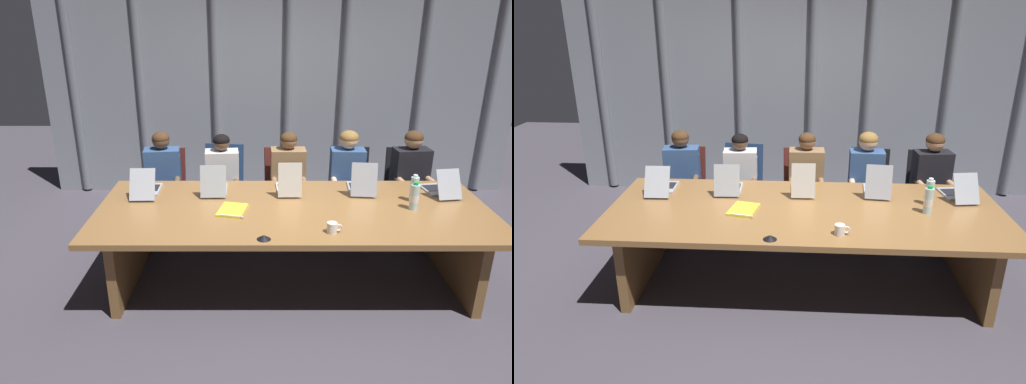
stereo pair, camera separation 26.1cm
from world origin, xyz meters
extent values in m
plane|color=#47424C|center=(0.00, 0.00, 0.00)|extent=(12.21, 12.21, 0.00)
cube|color=olive|center=(0.00, 0.00, 0.71)|extent=(3.45, 1.39, 0.05)
cube|color=black|center=(0.00, 0.00, 0.64)|extent=(2.93, 0.10, 0.06)
cube|color=brown|center=(-1.47, 0.00, 0.34)|extent=(0.08, 1.18, 0.68)
cube|color=brown|center=(1.47, 0.00, 0.34)|extent=(0.08, 1.18, 0.68)
cube|color=gray|center=(0.00, 2.37, 1.38)|extent=(6.10, 0.10, 2.77)
cylinder|color=slate|center=(-2.67, 2.32, 1.38)|extent=(0.12, 0.12, 2.71)
cylinder|color=slate|center=(-1.81, 2.32, 1.38)|extent=(0.12, 0.12, 2.71)
cylinder|color=slate|center=(-0.84, 2.32, 1.38)|extent=(0.12, 0.12, 2.71)
cylinder|color=slate|center=(0.08, 2.32, 1.38)|extent=(0.12, 0.12, 2.71)
cylinder|color=slate|center=(0.80, 2.32, 1.38)|extent=(0.12, 0.12, 2.71)
cylinder|color=slate|center=(1.79, 2.32, 1.38)|extent=(0.12, 0.12, 2.71)
cylinder|color=slate|center=(2.71, 2.32, 1.38)|extent=(0.12, 0.12, 2.71)
cube|color=#A8ADB7|center=(-1.37, 0.43, 0.74)|extent=(0.24, 0.32, 0.02)
cube|color=black|center=(-1.37, 0.45, 0.75)|extent=(0.20, 0.18, 0.00)
cube|color=#A8ADB7|center=(-1.36, 0.20, 0.88)|extent=(0.23, 0.16, 0.26)
cube|color=black|center=(-1.36, 0.20, 0.88)|extent=(0.21, 0.14, 0.24)
cube|color=#A8ADB7|center=(-0.73, 0.43, 0.74)|extent=(0.25, 0.32, 0.02)
cube|color=black|center=(-0.73, 0.45, 0.75)|extent=(0.21, 0.18, 0.00)
cube|color=#A8ADB7|center=(-0.72, 0.24, 0.89)|extent=(0.24, 0.09, 0.29)
cube|color=black|center=(-0.72, 0.24, 0.90)|extent=(0.22, 0.08, 0.26)
cube|color=beige|center=(-0.02, 0.43, 0.74)|extent=(0.22, 0.34, 0.02)
cube|color=black|center=(-0.02, 0.46, 0.75)|extent=(0.19, 0.19, 0.00)
cube|color=beige|center=(-0.02, 0.24, 0.91)|extent=(0.22, 0.07, 0.32)
cube|color=black|center=(-0.02, 0.24, 0.91)|extent=(0.20, 0.06, 0.28)
cube|color=#A8ADB7|center=(0.68, 0.46, 0.74)|extent=(0.26, 0.35, 0.02)
cube|color=black|center=(0.68, 0.49, 0.75)|extent=(0.22, 0.20, 0.00)
cube|color=#A8ADB7|center=(0.66, 0.26, 0.90)|extent=(0.24, 0.11, 0.31)
cube|color=black|center=(0.66, 0.26, 0.90)|extent=(0.22, 0.09, 0.27)
cube|color=#A8ADB7|center=(1.40, 0.43, 0.74)|extent=(0.26, 0.33, 0.02)
cube|color=black|center=(1.39, 0.45, 0.75)|extent=(0.21, 0.19, 0.00)
cube|color=#A8ADB7|center=(1.43, 0.21, 0.88)|extent=(0.24, 0.17, 0.26)
cube|color=black|center=(1.43, 0.22, 0.88)|extent=(0.21, 0.15, 0.23)
cube|color=#511E19|center=(-1.37, 1.10, 0.40)|extent=(0.52, 0.52, 0.08)
cube|color=#511E19|center=(-1.35, 1.32, 0.67)|extent=(0.44, 0.15, 0.46)
cylinder|color=#262628|center=(-1.37, 1.10, 0.20)|extent=(0.05, 0.05, 0.32)
cylinder|color=black|center=(-1.37, 1.10, 0.02)|extent=(0.60, 0.60, 0.04)
cube|color=navy|center=(-0.71, 1.10, 0.40)|extent=(0.53, 0.53, 0.08)
cube|color=navy|center=(-0.69, 1.31, 0.69)|extent=(0.44, 0.16, 0.50)
cylinder|color=#262628|center=(-0.71, 1.10, 0.20)|extent=(0.05, 0.05, 0.32)
cylinder|color=black|center=(-0.71, 1.10, 0.02)|extent=(0.60, 0.60, 0.04)
cube|color=#511E19|center=(0.02, 1.10, 0.40)|extent=(0.54, 0.54, 0.08)
cube|color=#511E19|center=(-0.02, 1.31, 0.68)|extent=(0.44, 0.17, 0.46)
cylinder|color=#262628|center=(0.02, 1.10, 0.20)|extent=(0.05, 0.05, 0.32)
cylinder|color=black|center=(0.02, 1.10, 0.02)|extent=(0.60, 0.60, 0.04)
cube|color=black|center=(0.70, 1.10, 0.40)|extent=(0.54, 0.54, 0.08)
cube|color=black|center=(0.73, 1.31, 0.68)|extent=(0.44, 0.17, 0.47)
cylinder|color=#262628|center=(0.70, 1.10, 0.20)|extent=(0.05, 0.05, 0.32)
cylinder|color=black|center=(0.70, 1.10, 0.02)|extent=(0.60, 0.60, 0.04)
cube|color=black|center=(1.35, 1.10, 0.40)|extent=(0.53, 0.53, 0.08)
cube|color=black|center=(1.37, 1.31, 0.67)|extent=(0.44, 0.16, 0.45)
cylinder|color=#262628|center=(1.35, 1.10, 0.20)|extent=(0.05, 0.05, 0.32)
cylinder|color=black|center=(1.35, 1.10, 0.02)|extent=(0.60, 0.60, 0.04)
cube|color=#335184|center=(-1.35, 1.08, 0.70)|extent=(0.40, 0.26, 0.51)
sphere|color=brown|center=(-1.35, 1.08, 1.05)|extent=(0.18, 0.18, 0.18)
ellipsoid|color=#472D19|center=(-1.35, 1.08, 1.08)|extent=(0.19, 0.19, 0.14)
cylinder|color=#335184|center=(-1.19, 1.09, 0.77)|extent=(0.08, 0.14, 0.27)
cylinder|color=brown|center=(-1.17, 0.88, 0.65)|extent=(0.09, 0.30, 0.06)
cylinder|color=#335184|center=(-1.50, 1.06, 0.77)|extent=(0.08, 0.14, 0.27)
cylinder|color=brown|center=(-1.48, 0.85, 0.65)|extent=(0.09, 0.30, 0.06)
cylinder|color=#262833|center=(-1.23, 0.89, 0.41)|extent=(0.17, 0.41, 0.13)
cylinder|color=#262833|center=(-1.21, 0.71, 0.21)|extent=(0.11, 0.11, 0.42)
cylinder|color=#262833|center=(-1.43, 0.87, 0.41)|extent=(0.17, 0.41, 0.13)
cylinder|color=#262833|center=(-1.41, 0.69, 0.21)|extent=(0.11, 0.11, 0.42)
cube|color=silver|center=(-0.70, 1.08, 0.69)|extent=(0.37, 0.25, 0.49)
sphere|color=brown|center=(-0.70, 1.08, 1.03)|extent=(0.18, 0.18, 0.18)
ellipsoid|color=black|center=(-0.70, 1.08, 1.05)|extent=(0.18, 0.18, 0.13)
cylinder|color=silver|center=(-0.55, 1.09, 0.75)|extent=(0.08, 0.14, 0.27)
cylinder|color=brown|center=(-0.53, 0.88, 0.63)|extent=(0.09, 0.30, 0.06)
cylinder|color=silver|center=(-0.85, 1.06, 0.75)|extent=(0.08, 0.14, 0.27)
cylinder|color=brown|center=(-0.83, 0.86, 0.63)|extent=(0.09, 0.30, 0.06)
cylinder|color=#262833|center=(-0.58, 0.88, 0.41)|extent=(0.16, 0.41, 0.13)
cylinder|color=#262833|center=(-0.57, 0.70, 0.21)|extent=(0.11, 0.11, 0.42)
cylinder|color=#262833|center=(-0.78, 0.87, 0.41)|extent=(0.16, 0.41, 0.13)
cylinder|color=#262833|center=(-0.77, 0.69, 0.21)|extent=(0.11, 0.11, 0.42)
cube|color=olive|center=(0.02, 1.08, 0.70)|extent=(0.38, 0.22, 0.51)
sphere|color=#8C6647|center=(0.02, 1.08, 1.05)|extent=(0.18, 0.18, 0.18)
ellipsoid|color=#472D19|center=(0.02, 1.08, 1.07)|extent=(0.18, 0.18, 0.14)
cylinder|color=olive|center=(0.18, 1.08, 0.77)|extent=(0.07, 0.14, 0.27)
cylinder|color=#8C6647|center=(0.18, 0.87, 0.65)|extent=(0.07, 0.30, 0.06)
cylinder|color=olive|center=(-0.14, 1.07, 0.77)|extent=(0.07, 0.14, 0.27)
cylinder|color=#8C6647|center=(-0.13, 0.86, 0.65)|extent=(0.07, 0.30, 0.06)
cylinder|color=#262833|center=(0.12, 0.88, 0.41)|extent=(0.13, 0.40, 0.13)
cylinder|color=#262833|center=(0.12, 0.70, 0.21)|extent=(0.11, 0.11, 0.42)
cylinder|color=#262833|center=(-0.08, 0.88, 0.41)|extent=(0.13, 0.40, 0.13)
cylinder|color=#262833|center=(-0.08, 0.70, 0.21)|extent=(0.11, 0.11, 0.42)
cube|color=#335184|center=(0.66, 1.08, 0.70)|extent=(0.37, 0.24, 0.51)
sphere|color=beige|center=(0.66, 1.08, 1.06)|extent=(0.20, 0.20, 0.20)
ellipsoid|color=olive|center=(0.66, 1.08, 1.08)|extent=(0.20, 0.20, 0.15)
cylinder|color=#335184|center=(0.82, 1.07, 0.76)|extent=(0.08, 0.14, 0.27)
cylinder|color=beige|center=(0.81, 0.86, 0.65)|extent=(0.08, 0.30, 0.06)
cylinder|color=#335184|center=(0.51, 1.08, 0.76)|extent=(0.08, 0.14, 0.27)
cylinder|color=beige|center=(0.50, 0.87, 0.65)|extent=(0.08, 0.30, 0.06)
cylinder|color=#262833|center=(0.76, 0.87, 0.41)|extent=(0.15, 0.41, 0.13)
cylinder|color=#262833|center=(0.75, 0.69, 0.21)|extent=(0.11, 0.11, 0.42)
cylinder|color=#262833|center=(0.56, 0.88, 0.41)|extent=(0.15, 0.41, 0.13)
cylinder|color=#262833|center=(0.55, 0.70, 0.21)|extent=(0.11, 0.11, 0.42)
cube|color=black|center=(1.36, 1.08, 0.70)|extent=(0.40, 0.26, 0.51)
sphere|color=tan|center=(1.36, 1.08, 1.06)|extent=(0.19, 0.19, 0.19)
ellipsoid|color=#472D19|center=(1.36, 1.08, 1.08)|extent=(0.20, 0.20, 0.15)
cylinder|color=black|center=(1.52, 1.09, 0.77)|extent=(0.08, 0.14, 0.27)
cylinder|color=tan|center=(1.54, 0.88, 0.65)|extent=(0.09, 0.30, 0.06)
cylinder|color=black|center=(1.20, 1.06, 0.77)|extent=(0.08, 0.14, 0.27)
cylinder|color=tan|center=(1.22, 0.85, 0.65)|extent=(0.09, 0.30, 0.06)
cylinder|color=#262833|center=(1.48, 0.89, 0.41)|extent=(0.17, 0.41, 0.13)
cylinder|color=#262833|center=(1.49, 0.71, 0.21)|extent=(0.11, 0.11, 0.42)
cylinder|color=#262833|center=(1.28, 0.87, 0.41)|extent=(0.17, 0.41, 0.13)
cylinder|color=#262833|center=(1.30, 0.69, 0.21)|extent=(0.11, 0.11, 0.42)
cylinder|color=silver|center=(1.04, -0.02, 0.85)|extent=(0.07, 0.07, 0.23)
cylinder|color=white|center=(1.04, -0.02, 0.83)|extent=(0.08, 0.08, 0.07)
cylinder|color=green|center=(1.04, -0.02, 0.97)|extent=(0.04, 0.04, 0.02)
cylinder|color=silver|center=(1.10, 0.16, 0.85)|extent=(0.07, 0.07, 0.23)
cylinder|color=white|center=(1.10, 0.16, 0.84)|extent=(0.07, 0.07, 0.07)
cylinder|color=white|center=(1.10, 0.16, 0.97)|extent=(0.04, 0.04, 0.02)
cylinder|color=white|center=(0.26, -0.48, 0.78)|extent=(0.08, 0.08, 0.09)
torus|color=white|center=(0.32, -0.48, 0.78)|extent=(0.06, 0.01, 0.06)
cone|color=black|center=(-0.27, -0.60, 0.75)|extent=(0.11, 0.11, 0.03)
cube|color=yellow|center=(-0.53, -0.06, 0.74)|extent=(0.28, 0.34, 0.02)
cylinder|color=silver|center=(-0.53, -0.21, 0.75)|extent=(0.21, 0.06, 0.01)
camera|label=1|loc=(-0.33, -3.78, 2.38)|focal=32.94mm
camera|label=2|loc=(-0.07, -3.77, 2.38)|focal=32.94mm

